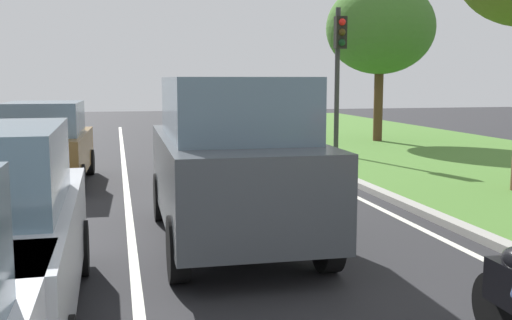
# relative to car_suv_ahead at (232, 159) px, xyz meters

# --- Properties ---
(ground_plane) EXTENTS (60.00, 60.00, 0.00)m
(ground_plane) POSITION_rel_car_suv_ahead_xyz_m (-0.66, 4.96, -1.17)
(ground_plane) COLOR #262628
(lane_line_center) EXTENTS (0.12, 32.00, 0.01)m
(lane_line_center) POSITION_rel_car_suv_ahead_xyz_m (-1.36, 4.96, -1.16)
(lane_line_center) COLOR silver
(lane_line_center) RESTS_ON ground
(lane_line_right_edge) EXTENTS (0.12, 32.00, 0.01)m
(lane_line_right_edge) POSITION_rel_car_suv_ahead_xyz_m (2.94, 4.96, -1.16)
(lane_line_right_edge) COLOR silver
(lane_line_right_edge) RESTS_ON ground
(grass_verge_right) EXTENTS (9.00, 48.00, 0.06)m
(grass_verge_right) POSITION_rel_car_suv_ahead_xyz_m (7.84, 4.96, -1.14)
(grass_verge_right) COLOR #47752D
(grass_verge_right) RESTS_ON ground
(curb_right) EXTENTS (0.24, 48.00, 0.12)m
(curb_right) POSITION_rel_car_suv_ahead_xyz_m (3.44, 4.96, -1.11)
(curb_right) COLOR #9E9B93
(curb_right) RESTS_ON ground
(car_suv_ahead) EXTENTS (2.02, 4.52, 2.28)m
(car_suv_ahead) POSITION_rel_car_suv_ahead_xyz_m (0.00, 0.00, 0.00)
(car_suv_ahead) COLOR #474C51
(car_suv_ahead) RESTS_ON ground
(car_hatchback_far) EXTENTS (1.84, 3.76, 1.78)m
(car_hatchback_far) POSITION_rel_car_suv_ahead_xyz_m (-2.98, 5.34, -0.28)
(car_hatchback_far) COLOR brown
(car_hatchback_far) RESTS_ON ground
(traffic_light_near_right) EXTENTS (0.32, 0.50, 4.26)m
(traffic_light_near_right) POSITION_rel_car_suv_ahead_xyz_m (4.71, 8.41, 1.71)
(traffic_light_near_right) COLOR #2D2D2D
(traffic_light_near_right) RESTS_ON ground
(tree_roadside_far) EXTENTS (3.77, 3.77, 5.62)m
(tree_roadside_far) POSITION_rel_car_suv_ahead_xyz_m (7.55, 11.96, 2.83)
(tree_roadside_far) COLOR #4C331E
(tree_roadside_far) RESTS_ON ground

